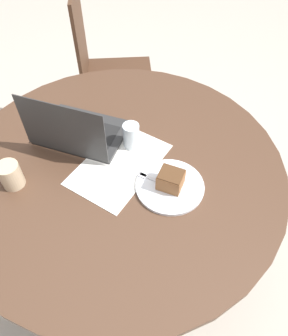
% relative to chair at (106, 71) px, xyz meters
% --- Properties ---
extents(ground_plane, '(12.00, 12.00, 0.00)m').
position_rel_chair_xyz_m(ground_plane, '(0.90, 0.24, -0.51)').
color(ground_plane, '#B7AD9E').
extents(dining_table, '(1.29, 1.29, 0.70)m').
position_rel_chair_xyz_m(dining_table, '(0.90, 0.24, 0.10)').
color(dining_table, '#4C3323').
rests_on(dining_table, ground_plane).
extents(chair, '(0.49, 0.49, 1.00)m').
position_rel_chair_xyz_m(chair, '(0.00, 0.00, 0.00)').
color(chair, '#472D1E').
rests_on(chair, ground_plane).
extents(paper_document, '(0.47, 0.40, 0.00)m').
position_rel_chair_xyz_m(paper_document, '(0.90, 0.24, 0.20)').
color(paper_document, white).
rests_on(paper_document, dining_table).
extents(plate, '(0.25, 0.25, 0.01)m').
position_rel_chair_xyz_m(plate, '(0.99, 0.44, 0.20)').
color(plate, silver).
rests_on(plate, dining_table).
extents(cake_slice, '(0.10, 0.11, 0.07)m').
position_rel_chair_xyz_m(cake_slice, '(0.99, 0.44, 0.24)').
color(cake_slice, brown).
rests_on(cake_slice, plate).
extents(fork, '(0.08, 0.17, 0.00)m').
position_rel_chair_xyz_m(fork, '(0.98, 0.39, 0.21)').
color(fork, silver).
rests_on(fork, plate).
extents(coffee_glass, '(0.08, 0.08, 0.10)m').
position_rel_chair_xyz_m(coffee_glass, '(1.04, -0.13, 0.25)').
color(coffee_glass, '#C6AD89').
rests_on(coffee_glass, dining_table).
extents(water_glass, '(0.07, 0.07, 0.11)m').
position_rel_chair_xyz_m(water_glass, '(0.80, 0.27, 0.25)').
color(water_glass, silver).
rests_on(water_glass, dining_table).
extents(laptop, '(0.33, 0.40, 0.26)m').
position_rel_chair_xyz_m(laptop, '(0.78, 0.05, 0.24)').
color(laptop, '#2D2D2D').
rests_on(laptop, dining_table).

